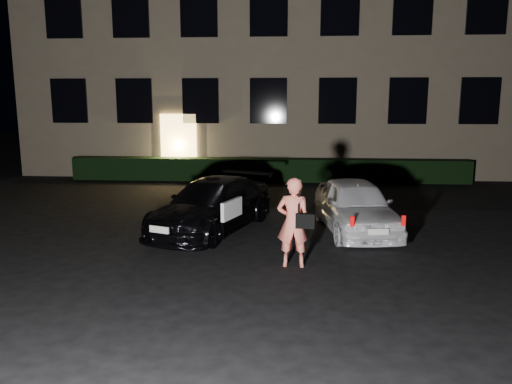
{
  "coord_description": "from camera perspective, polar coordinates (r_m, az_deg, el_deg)",
  "views": [
    {
      "loc": [
        0.96,
        -8.28,
        3.04
      ],
      "look_at": [
        0.2,
        2.0,
        1.13
      ],
      "focal_mm": 35.0,
      "sensor_mm": 36.0,
      "label": 1
    }
  ],
  "objects": [
    {
      "name": "sedan",
      "position": [
        11.77,
        -5.03,
        -1.51
      ],
      "size": [
        2.98,
        4.46,
        1.2
      ],
      "rotation": [
        0.0,
        0.0,
        -0.35
      ],
      "color": "black",
      "rests_on": "ground"
    },
    {
      "name": "ground",
      "position": [
        8.87,
        -2.26,
        -9.56
      ],
      "size": [
        80.0,
        80.0,
        0.0
      ],
      "primitive_type": "plane",
      "color": "black",
      "rests_on": "ground"
    },
    {
      "name": "hatch",
      "position": [
        11.81,
        11.27,
        -1.53
      ],
      "size": [
        1.95,
        3.81,
        1.24
      ],
      "rotation": [
        0.0,
        0.0,
        0.14
      ],
      "color": "white",
      "rests_on": "ground"
    },
    {
      "name": "building",
      "position": [
        23.47,
        1.97,
        17.72
      ],
      "size": [
        20.0,
        8.11,
        12.0
      ],
      "color": "#756A53",
      "rests_on": "ground"
    },
    {
      "name": "man",
      "position": [
        9.14,
        4.33,
        -3.46
      ],
      "size": [
        0.68,
        0.4,
        1.67
      ],
      "rotation": [
        0.0,
        0.0,
        3.14
      ],
      "color": "#FF7663",
      "rests_on": "ground"
    },
    {
      "name": "hedge",
      "position": [
        18.98,
        1.31,
        2.56
      ],
      "size": [
        15.0,
        0.7,
        0.85
      ],
      "primitive_type": "cube",
      "color": "black",
      "rests_on": "ground"
    }
  ]
}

